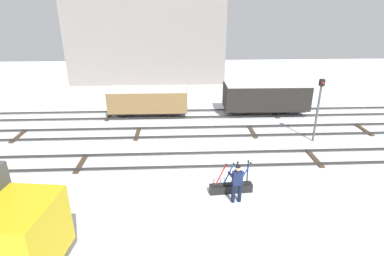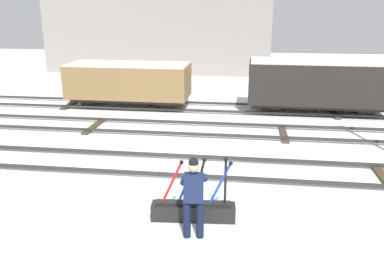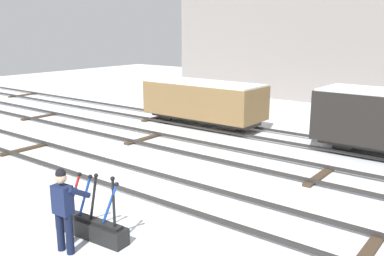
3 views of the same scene
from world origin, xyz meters
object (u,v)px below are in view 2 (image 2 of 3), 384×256
(switch_lever_frame, at_px, (194,209))
(freight_car_mid_siding, at_px, (319,83))
(rail_worker, at_px, (194,193))
(freight_car_near_switch, at_px, (129,82))

(switch_lever_frame, bearing_deg, freight_car_mid_siding, 62.90)
(switch_lever_frame, distance_m, rail_worker, 0.97)
(rail_worker, distance_m, freight_car_mid_siding, 11.07)
(freight_car_near_switch, bearing_deg, freight_car_mid_siding, 0.45)
(switch_lever_frame, bearing_deg, freight_car_near_switch, 108.83)
(switch_lever_frame, relative_size, freight_car_near_switch, 0.34)
(rail_worker, distance_m, freight_car_near_switch, 11.20)
(freight_car_near_switch, bearing_deg, switch_lever_frame, -66.08)
(freight_car_mid_siding, xyz_separation_m, freight_car_near_switch, (-8.20, -0.00, -0.13))
(rail_worker, bearing_deg, freight_car_near_switch, 107.86)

